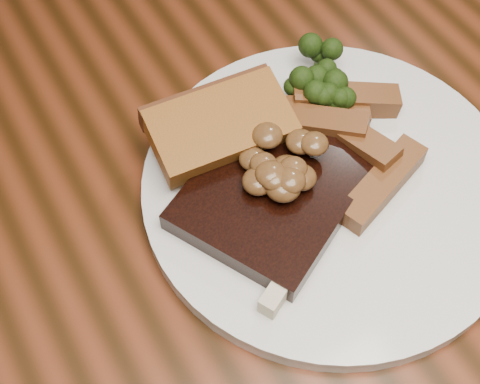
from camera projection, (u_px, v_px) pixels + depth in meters
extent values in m
cube|color=#532310|center=(251.00, 231.00, 0.57)|extent=(1.60, 0.90, 0.04)
cylinder|color=black|center=(477.00, 14.00, 1.25)|extent=(0.07, 0.07, 0.71)
cylinder|color=black|center=(109.00, 5.00, 1.48)|extent=(0.04, 0.04, 0.41)
cylinder|color=black|center=(213.00, 89.00, 1.35)|extent=(0.04, 0.04, 0.41)
cylinder|color=black|center=(76.00, 187.00, 1.22)|extent=(0.04, 0.04, 0.41)
cylinder|color=silver|center=(329.00, 187.00, 0.56)|extent=(0.36, 0.36, 0.01)
cube|color=black|center=(277.00, 187.00, 0.54)|extent=(0.19, 0.18, 0.02)
cube|color=#B8AE8E|center=(314.00, 239.00, 0.51)|extent=(0.13, 0.08, 0.02)
cube|color=#99511B|center=(221.00, 142.00, 0.56)|extent=(0.12, 0.07, 0.03)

